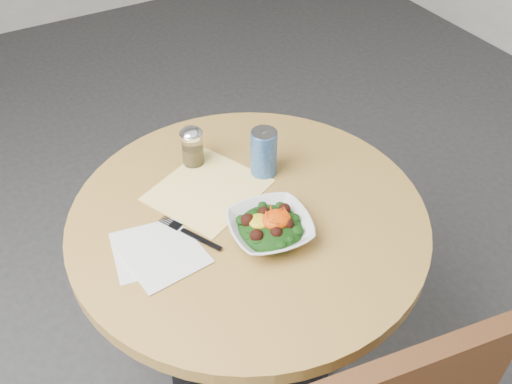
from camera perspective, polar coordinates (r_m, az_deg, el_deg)
ground at (r=2.02m, az=-0.59°, el=-17.66°), size 6.00×6.00×0.00m
table at (r=1.57m, az=-0.73°, el=-7.37°), size 0.90×0.90×0.75m
cloth_napkin at (r=1.49m, az=-4.82°, el=0.21°), size 0.35×0.33×0.00m
paper_napkins at (r=1.35m, az=-9.83°, el=-5.97°), size 0.21×0.23×0.00m
salad_bowl at (r=1.35m, az=1.42°, el=-3.55°), size 0.22×0.22×0.07m
fork at (r=1.38m, az=-6.81°, el=-4.04°), size 0.10×0.17×0.00m
spice_shaker at (r=1.55m, az=-6.40°, el=4.53°), size 0.06×0.06×0.11m
beverage_can at (r=1.50m, az=0.78°, el=3.97°), size 0.07×0.07×0.14m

